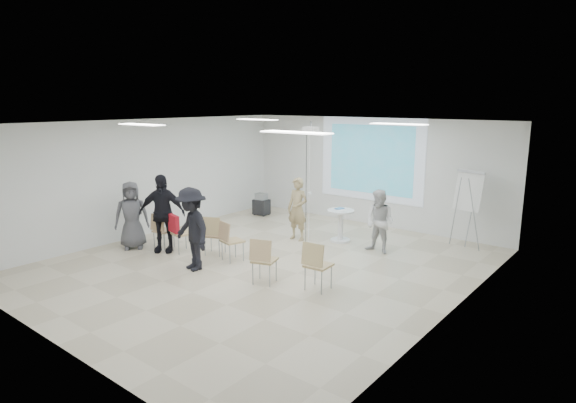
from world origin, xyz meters
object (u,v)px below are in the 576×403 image
Objects in this scene: player_right at (380,218)px; chair_left_inner at (213,232)px; chair_left_mid at (179,231)px; player_left at (298,205)px; chair_right_inner at (263,257)px; pedestal_table at (341,223)px; audience_left at (162,208)px; chair_center at (229,238)px; chair_right_far at (316,262)px; audience_outer at (131,211)px; av_cart at (261,205)px; audience_mid at (191,224)px; chair_far_left at (161,228)px; flipchart_easel at (469,192)px; laptop at (215,233)px.

player_right is 3.80m from chair_left_inner.
player_left is at bearing 74.38° from chair_left_mid.
chair_left_inner is 2.15m from chair_right_inner.
pedestal_table is 4.33m from audience_left.
audience_left reaches higher than player_left.
chair_right_inner reaches higher than pedestal_table.
chair_center is 1.86m from audience_left.
audience_outer is (-4.94, -0.57, 0.34)m from chair_right_far.
player_left is 2.66× the size of av_cart.
chair_right_far reaches higher than chair_left_inner.
audience_outer reaches higher than player_left.
player_left is at bearing -167.51° from player_right.
chair_right_far is 0.52× the size of audience_outer.
audience_left is at bearing 179.43° from chair_right_far.
audience_mid reaches higher than player_right.
chair_far_left is 7.27m from flipchart_easel.
player_left is 3.35m from chair_far_left.
chair_right_inner is at bearing 23.31° from audience_mid.
pedestal_table reaches higher than av_cart.
av_cart is at bearing 148.73° from player_left.
laptop is 5.97m from flipchart_easel.
av_cart is at bearing -162.86° from flipchart_easel.
chair_left_mid is 1.28m from audience_outer.
audience_left reaches higher than flipchart_easel.
av_cart is (0.10, 4.47, -0.59)m from audience_outer.
audience_outer is (-1.13, -0.47, 0.38)m from chair_left_mid.
laptop is at bearing 85.23° from chair_left_inner.
chair_right_far is 2.81× the size of laptop.
chair_left_inner is 0.97× the size of chair_right_far.
chair_left_mid is (-1.49, -2.55, -0.38)m from player_left.
laptop is at bearing 124.91° from audience_mid.
audience_outer reaches higher than chair_far_left.
chair_center is at bearing -127.20° from player_right.
player_right reaches higher than chair_right_inner.
av_cart is at bearing 119.14° from chair_left_mid.
player_right is at bearing 25.48° from chair_far_left.
audience_mid is at bearing -92.58° from chair_left_inner.
audience_outer is at bearing -132.35° from player_left.
chair_left_inner is 0.59m from chair_center.
chair_far_left is 1.94m from chair_center.
chair_far_left is 4.11m from av_cart.
chair_left_inner is at bearing -11.44° from audience_left.
laptop is (-0.62, 0.16, -0.04)m from chair_center.
chair_right_far is 4.98m from audience_outer.
pedestal_table is at bearing 13.51° from audience_left.
audience_mid is at bearing -122.05° from player_right.
chair_left_inner is 1.35× the size of av_cart.
audience_left is at bearing 179.16° from audience_mid.
chair_right_far is at bearing -93.17° from flipchart_easel.
audience_mid is (1.14, -0.56, 0.46)m from chair_left_mid.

